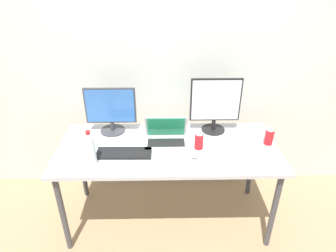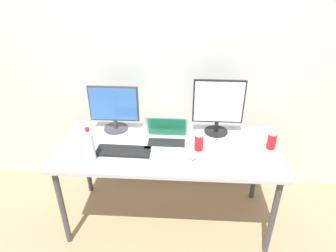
{
  "view_description": "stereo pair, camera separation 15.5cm",
  "coord_description": "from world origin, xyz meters",
  "px_view_note": "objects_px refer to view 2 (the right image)",
  "views": [
    {
      "loc": [
        -0.04,
        -1.92,
        1.99
      ],
      "look_at": [
        0.0,
        0.0,
        0.92
      ],
      "focal_mm": 32.0,
      "sensor_mm": 36.0,
      "label": 1
    },
    {
      "loc": [
        0.12,
        -1.91,
        1.99
      ],
      "look_at": [
        0.0,
        0.0,
        0.92
      ],
      "focal_mm": 32.0,
      "sensor_mm": 36.0,
      "label": 2
    }
  ],
  "objects_px": {
    "monitor_center": "(218,106)",
    "keyboard_main": "(240,154)",
    "monitor_left": "(114,108)",
    "soda_can_by_laptop": "(272,141)",
    "laptop_silver": "(167,136)",
    "keyboard_aux": "(124,151)",
    "water_bottle": "(89,145)",
    "mouse_by_keyboard": "(192,155)",
    "soda_can_near_keyboard": "(199,142)",
    "work_desk": "(168,153)"
  },
  "relations": [
    {
      "from": "monitor_center",
      "to": "keyboard_main",
      "type": "height_order",
      "value": "monitor_center"
    },
    {
      "from": "monitor_left",
      "to": "soda_can_by_laptop",
      "type": "relative_size",
      "value": 3.21
    },
    {
      "from": "laptop_silver",
      "to": "keyboard_aux",
      "type": "xyz_separation_m",
      "value": [
        -0.31,
        -0.16,
        -0.04
      ]
    },
    {
      "from": "water_bottle",
      "to": "monitor_left",
      "type": "bearing_deg",
      "value": 79.69
    },
    {
      "from": "laptop_silver",
      "to": "water_bottle",
      "type": "distance_m",
      "value": 0.59
    },
    {
      "from": "monitor_center",
      "to": "water_bottle",
      "type": "xyz_separation_m",
      "value": [
        -0.92,
        -0.44,
        -0.12
      ]
    },
    {
      "from": "mouse_by_keyboard",
      "to": "water_bottle",
      "type": "distance_m",
      "value": 0.73
    },
    {
      "from": "keyboard_main",
      "to": "soda_can_by_laptop",
      "type": "xyz_separation_m",
      "value": [
        0.24,
        0.11,
        0.05
      ]
    },
    {
      "from": "mouse_by_keyboard",
      "to": "soda_can_near_keyboard",
      "type": "relative_size",
      "value": 0.78
    },
    {
      "from": "work_desk",
      "to": "water_bottle",
      "type": "distance_m",
      "value": 0.6
    },
    {
      "from": "mouse_by_keyboard",
      "to": "soda_can_near_keyboard",
      "type": "bearing_deg",
      "value": 57.22
    },
    {
      "from": "mouse_by_keyboard",
      "to": "soda_can_near_keyboard",
      "type": "distance_m",
      "value": 0.13
    },
    {
      "from": "soda_can_near_keyboard",
      "to": "laptop_silver",
      "type": "bearing_deg",
      "value": 160.4
    },
    {
      "from": "monitor_center",
      "to": "soda_can_by_laptop",
      "type": "distance_m",
      "value": 0.48
    },
    {
      "from": "monitor_center",
      "to": "water_bottle",
      "type": "distance_m",
      "value": 1.03
    },
    {
      "from": "monitor_left",
      "to": "monitor_center",
      "type": "xyz_separation_m",
      "value": [
        0.84,
        -0.0,
        0.04
      ]
    },
    {
      "from": "laptop_silver",
      "to": "keyboard_main",
      "type": "xyz_separation_m",
      "value": [
        0.54,
        -0.15,
        -0.04
      ]
    },
    {
      "from": "mouse_by_keyboard",
      "to": "water_bottle",
      "type": "xyz_separation_m",
      "value": [
        -0.72,
        -0.07,
        0.1
      ]
    },
    {
      "from": "mouse_by_keyboard",
      "to": "soda_can_by_laptop",
      "type": "xyz_separation_m",
      "value": [
        0.59,
        0.16,
        0.04
      ]
    },
    {
      "from": "work_desk",
      "to": "laptop_silver",
      "type": "height_order",
      "value": "laptop_silver"
    },
    {
      "from": "monitor_left",
      "to": "mouse_by_keyboard",
      "type": "relative_size",
      "value": 4.15
    },
    {
      "from": "laptop_silver",
      "to": "mouse_by_keyboard",
      "type": "bearing_deg",
      "value": -45.01
    },
    {
      "from": "monitor_center",
      "to": "mouse_by_keyboard",
      "type": "distance_m",
      "value": 0.48
    },
    {
      "from": "monitor_left",
      "to": "keyboard_main",
      "type": "relative_size",
      "value": 0.99
    },
    {
      "from": "keyboard_aux",
      "to": "monitor_center",
      "type": "bearing_deg",
      "value": 26.55
    },
    {
      "from": "monitor_center",
      "to": "water_bottle",
      "type": "relative_size",
      "value": 1.74
    },
    {
      "from": "laptop_silver",
      "to": "soda_can_by_laptop",
      "type": "xyz_separation_m",
      "value": [
        0.79,
        -0.04,
        0.01
      ]
    },
    {
      "from": "keyboard_aux",
      "to": "mouse_by_keyboard",
      "type": "distance_m",
      "value": 0.51
    },
    {
      "from": "laptop_silver",
      "to": "keyboard_aux",
      "type": "height_order",
      "value": "laptop_silver"
    },
    {
      "from": "monitor_left",
      "to": "soda_can_by_laptop",
      "type": "height_order",
      "value": "monitor_left"
    },
    {
      "from": "work_desk",
      "to": "laptop_silver",
      "type": "relative_size",
      "value": 5.2
    },
    {
      "from": "keyboard_main",
      "to": "keyboard_aux",
      "type": "bearing_deg",
      "value": -174.96
    },
    {
      "from": "work_desk",
      "to": "mouse_by_keyboard",
      "type": "distance_m",
      "value": 0.24
    },
    {
      "from": "laptop_silver",
      "to": "mouse_by_keyboard",
      "type": "xyz_separation_m",
      "value": [
        0.2,
        -0.2,
        -0.03
      ]
    },
    {
      "from": "keyboard_main",
      "to": "water_bottle",
      "type": "relative_size",
      "value": 1.56
    },
    {
      "from": "monitor_center",
      "to": "work_desk",
      "type": "bearing_deg",
      "value": -147.74
    },
    {
      "from": "keyboard_main",
      "to": "water_bottle",
      "type": "bearing_deg",
      "value": -169.42
    },
    {
      "from": "mouse_by_keyboard",
      "to": "water_bottle",
      "type": "bearing_deg",
      "value": 177.66
    },
    {
      "from": "keyboard_aux",
      "to": "soda_can_by_laptop",
      "type": "bearing_deg",
      "value": 7.34
    },
    {
      "from": "laptop_silver",
      "to": "mouse_by_keyboard",
      "type": "height_order",
      "value": "laptop_silver"
    },
    {
      "from": "soda_can_near_keyboard",
      "to": "mouse_by_keyboard",
      "type": "bearing_deg",
      "value": -114.84
    },
    {
      "from": "monitor_left",
      "to": "soda_can_near_keyboard",
      "type": "distance_m",
      "value": 0.75
    },
    {
      "from": "water_bottle",
      "to": "soda_can_near_keyboard",
      "type": "distance_m",
      "value": 0.79
    },
    {
      "from": "laptop_silver",
      "to": "water_bottle",
      "type": "relative_size",
      "value": 1.23
    },
    {
      "from": "monitor_left",
      "to": "keyboard_aux",
      "type": "height_order",
      "value": "monitor_left"
    },
    {
      "from": "laptop_silver",
      "to": "water_bottle",
      "type": "bearing_deg",
      "value": -152.98
    },
    {
      "from": "work_desk",
      "to": "mouse_by_keyboard",
      "type": "bearing_deg",
      "value": -36.28
    },
    {
      "from": "work_desk",
      "to": "keyboard_aux",
      "type": "bearing_deg",
      "value": -163.32
    },
    {
      "from": "monitor_center",
      "to": "laptop_silver",
      "type": "height_order",
      "value": "monitor_center"
    },
    {
      "from": "keyboard_main",
      "to": "mouse_by_keyboard",
      "type": "xyz_separation_m",
      "value": [
        -0.35,
        -0.05,
        0.01
      ]
    }
  ]
}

